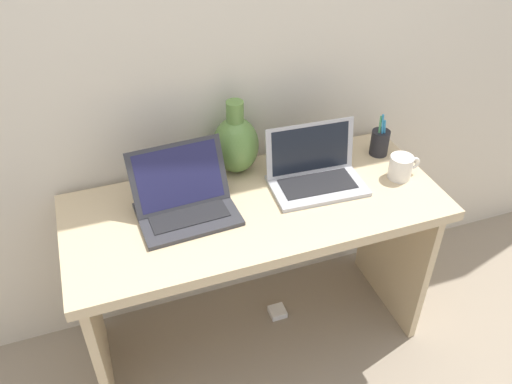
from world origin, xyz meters
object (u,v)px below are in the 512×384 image
at_px(pen_cup, 380,142).
at_px(laptop_right, 314,169).
at_px(laptop_left, 184,197).
at_px(green_vase, 236,143).
at_px(coffee_mug, 401,167).
at_px(power_brick, 277,312).

bearing_deg(pen_cup, laptop_right, -165.61).
bearing_deg(laptop_left, laptop_right, 0.91).
height_order(green_vase, coffee_mug, green_vase).
height_order(green_vase, pen_cup, green_vase).
bearing_deg(power_brick, green_vase, 129.73).
distance_m(laptop_right, pen_cup, 0.33).
distance_m(laptop_right, green_vase, 0.30).
bearing_deg(green_vase, pen_cup, -8.62).
distance_m(laptop_left, power_brick, 0.85).
bearing_deg(coffee_mug, green_vase, 155.74).
xyz_separation_m(laptop_right, pen_cup, (0.32, 0.08, -0.00)).
relative_size(laptop_right, coffee_mug, 2.79).
xyz_separation_m(green_vase, coffee_mug, (0.56, -0.25, -0.07)).
bearing_deg(coffee_mug, pen_cup, 88.23).
bearing_deg(laptop_right, power_brick, 172.61).
relative_size(green_vase, coffee_mug, 2.31).
height_order(laptop_right, pen_cup, laptop_right).
height_order(laptop_left, laptop_right, laptop_left).
xyz_separation_m(pen_cup, power_brick, (-0.43, -0.07, -0.76)).
bearing_deg(pen_cup, laptop_left, -173.65).
xyz_separation_m(coffee_mug, power_brick, (-0.43, 0.10, -0.75)).
bearing_deg(green_vase, coffee_mug, -24.26).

